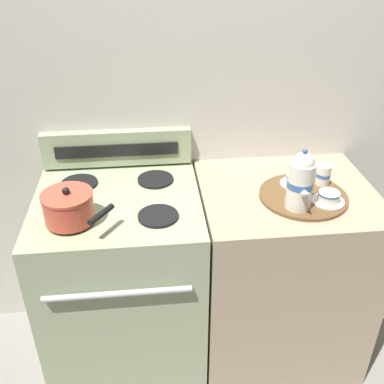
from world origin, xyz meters
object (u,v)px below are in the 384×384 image
(teapot, at_px, (301,181))
(saucepan, at_px, (69,207))
(creamer_jug, at_px, (323,175))
(stove, at_px, (125,283))
(teacup_right, at_px, (296,180))
(teacup_left, at_px, (329,197))
(serving_tray, at_px, (303,196))

(teapot, bearing_deg, saucepan, 179.70)
(saucepan, distance_m, teapot, 0.87)
(teapot, xyz_separation_m, creamer_jug, (0.16, 0.17, -0.07))
(stove, distance_m, creamer_jug, 1.00)
(teacup_right, height_order, creamer_jug, creamer_jug)
(creamer_jug, bearing_deg, teacup_left, -101.23)
(teacup_left, relative_size, teacup_right, 1.00)
(saucepan, relative_size, teacup_left, 2.05)
(teacup_left, bearing_deg, saucepan, -178.94)
(teacup_left, height_order, creamer_jug, creamer_jug)
(serving_tray, height_order, creamer_jug, creamer_jug)
(stove, height_order, teapot, teapot)
(saucepan, height_order, serving_tray, saucepan)
(teapot, relative_size, creamer_jug, 2.95)
(stove, xyz_separation_m, teacup_right, (0.75, 0.02, 0.48))
(teacup_left, relative_size, creamer_jug, 1.53)
(saucepan, bearing_deg, stove, 41.72)
(teapot, relative_size, teacup_left, 1.92)
(teacup_right, relative_size, creamer_jug, 1.53)
(teapot, bearing_deg, teacup_left, 9.90)
(stove, distance_m, teacup_right, 0.89)
(stove, height_order, serving_tray, serving_tray)
(teacup_right, xyz_separation_m, creamer_jug, (0.11, -0.00, 0.02))
(teacup_left, bearing_deg, serving_tray, 141.09)
(saucepan, height_order, teacup_left, saucepan)
(saucepan, height_order, creamer_jug, saucepan)
(saucepan, relative_size, teacup_right, 2.05)
(stove, relative_size, creamer_jug, 10.68)
(saucepan, bearing_deg, teacup_left, 1.06)
(saucepan, distance_m, teacup_right, 0.93)
(saucepan, distance_m, serving_tray, 0.93)
(teacup_left, bearing_deg, stove, 171.48)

